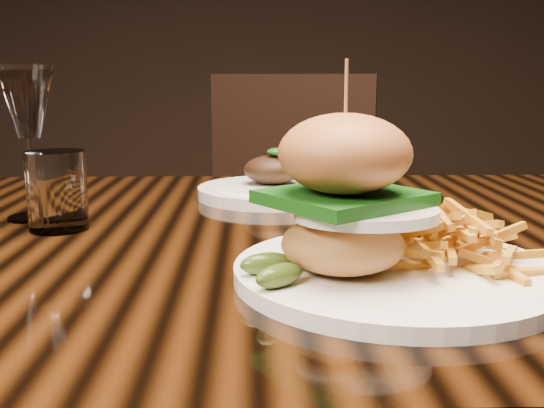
{
  "coord_description": "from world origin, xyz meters",
  "views": [
    {
      "loc": [
        -0.04,
        -0.79,
        0.94
      ],
      "look_at": [
        -0.02,
        -0.14,
        0.81
      ],
      "focal_mm": 42.0,
      "sensor_mm": 36.0,
      "label": 1
    }
  ],
  "objects_px": {
    "wine_glass": "(27,107)",
    "chair_far": "(285,228)",
    "dining_table": "(285,286)",
    "far_dish": "(273,188)",
    "burger_plate": "(386,228)"
  },
  "relations": [
    {
      "from": "wine_glass",
      "to": "far_dish",
      "type": "xyz_separation_m",
      "value": [
        0.33,
        0.15,
        -0.14
      ]
    },
    {
      "from": "dining_table",
      "to": "chair_far",
      "type": "relative_size",
      "value": 1.68
    },
    {
      "from": "dining_table",
      "to": "burger_plate",
      "type": "xyz_separation_m",
      "value": [
        0.08,
        -0.21,
        0.13
      ]
    },
    {
      "from": "burger_plate",
      "to": "wine_glass",
      "type": "relative_size",
      "value": 1.5
    },
    {
      "from": "chair_far",
      "to": "wine_glass",
      "type": "bearing_deg",
      "value": -102.13
    },
    {
      "from": "burger_plate",
      "to": "far_dish",
      "type": "relative_size",
      "value": 1.29
    },
    {
      "from": "wine_glass",
      "to": "chair_far",
      "type": "xyz_separation_m",
      "value": [
        0.38,
        0.82,
        -0.36
      ]
    },
    {
      "from": "dining_table",
      "to": "wine_glass",
      "type": "bearing_deg",
      "value": 167.86
    },
    {
      "from": "dining_table",
      "to": "far_dish",
      "type": "distance_m",
      "value": 0.24
    },
    {
      "from": "far_dish",
      "to": "wine_glass",
      "type": "bearing_deg",
      "value": -155.92
    },
    {
      "from": "wine_glass",
      "to": "chair_far",
      "type": "bearing_deg",
      "value": 64.75
    },
    {
      "from": "dining_table",
      "to": "burger_plate",
      "type": "bearing_deg",
      "value": -68.62
    },
    {
      "from": "dining_table",
      "to": "wine_glass",
      "type": "height_order",
      "value": "wine_glass"
    },
    {
      "from": "wine_glass",
      "to": "chair_far",
      "type": "relative_size",
      "value": 0.22
    },
    {
      "from": "wine_glass",
      "to": "far_dish",
      "type": "bearing_deg",
      "value": 24.08
    }
  ]
}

